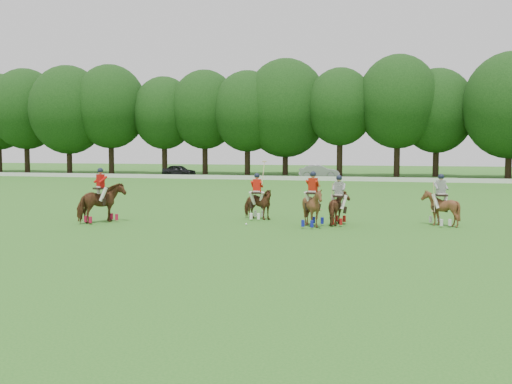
% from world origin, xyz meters
% --- Properties ---
extents(ground, '(180.00, 180.00, 0.00)m').
position_xyz_m(ground, '(0.00, 0.00, 0.00)').
color(ground, '#28661D').
rests_on(ground, ground).
extents(tree_line, '(117.98, 14.32, 14.75)m').
position_xyz_m(tree_line, '(0.26, 48.05, 8.23)').
color(tree_line, black).
rests_on(tree_line, ground).
extents(boundary_rail, '(120.00, 0.10, 0.44)m').
position_xyz_m(boundary_rail, '(0.00, 38.00, 0.22)').
color(boundary_rail, white).
rests_on(boundary_rail, ground).
extents(car_left, '(4.19, 2.06, 1.38)m').
position_xyz_m(car_left, '(-18.42, 42.50, 0.69)').
color(car_left, black).
rests_on(car_left, ground).
extents(car_mid, '(4.68, 2.30, 1.48)m').
position_xyz_m(car_mid, '(-1.69, 42.50, 0.74)').
color(car_mid, gray).
rests_on(car_mid, ground).
extents(polo_red_a, '(1.91, 2.34, 2.49)m').
position_xyz_m(polo_red_a, '(-5.71, 2.40, 0.92)').
color(polo_red_a, '#4B2814').
rests_on(polo_red_a, ground).
extents(polo_red_b, '(1.55, 1.36, 2.74)m').
position_xyz_m(polo_red_b, '(0.81, 5.37, 0.77)').
color(polo_red_b, '#4B2814').
rests_on(polo_red_b, ground).
extents(polo_red_c, '(1.66, 1.79, 2.39)m').
position_xyz_m(polo_red_c, '(3.78, 3.49, 0.87)').
color(polo_red_c, '#4B2814').
rests_on(polo_red_c, ground).
extents(polo_stripe_a, '(1.09, 1.77, 2.19)m').
position_xyz_m(polo_stripe_a, '(4.78, 4.41, 0.78)').
color(polo_stripe_a, '#4B2814').
rests_on(polo_stripe_a, ground).
extents(polo_stripe_b, '(1.66, 1.76, 2.26)m').
position_xyz_m(polo_stripe_b, '(9.09, 5.25, 0.81)').
color(polo_stripe_b, '#4B2814').
rests_on(polo_stripe_b, ground).
extents(polo_ball, '(0.09, 0.09, 0.09)m').
position_xyz_m(polo_ball, '(0.86, 3.31, 0.04)').
color(polo_ball, white).
rests_on(polo_ball, ground).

